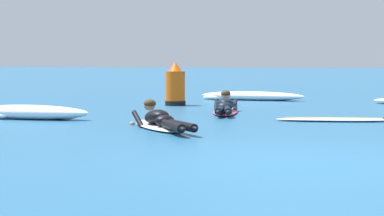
# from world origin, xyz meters

# --- Properties ---
(ground_plane) EXTENTS (120.00, 120.00, 0.00)m
(ground_plane) POSITION_xyz_m (0.00, 10.00, 0.00)
(ground_plane) COLOR #235B84
(surfer_near) EXTENTS (1.70, 2.34, 0.53)m
(surfer_near) POSITION_xyz_m (-2.48, 3.30, 0.14)
(surfer_near) COLOR white
(surfer_near) RESTS_ON ground
(surfer_far) EXTENTS (0.77, 2.66, 0.53)m
(surfer_far) POSITION_xyz_m (-1.83, 6.82, 0.14)
(surfer_far) COLOR #E54C66
(surfer_far) RESTS_ON ground
(drifting_surfboard) EXTENTS (2.32, 0.73, 0.16)m
(drifting_surfboard) POSITION_xyz_m (0.54, 5.39, 0.03)
(drifting_surfboard) COLOR silver
(drifting_surfboard) RESTS_ON ground
(whitewater_front) EXTENTS (3.05, 0.88, 0.25)m
(whitewater_front) POSITION_xyz_m (-1.69, 11.51, 0.12)
(whitewater_front) COLOR white
(whitewater_front) RESTS_ON ground
(whitewater_mid_right) EXTENTS (2.65, 0.72, 0.29)m
(whitewater_mid_right) POSITION_xyz_m (-5.52, 4.70, 0.13)
(whitewater_mid_right) COLOR white
(whitewater_mid_right) RESTS_ON ground
(channel_marker_buoy) EXTENTS (0.53, 0.53, 1.12)m
(channel_marker_buoy) POSITION_xyz_m (-3.44, 9.08, 0.45)
(channel_marker_buoy) COLOR #EA5B0F
(channel_marker_buoy) RESTS_ON ground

